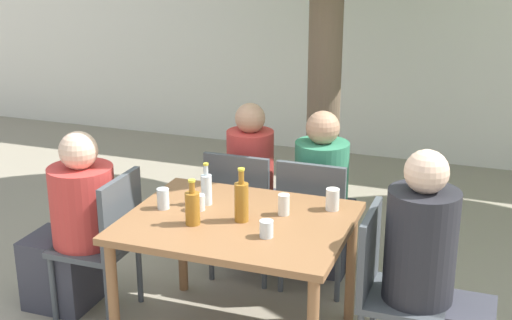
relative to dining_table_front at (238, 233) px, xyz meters
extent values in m
cube|color=white|center=(0.00, 3.72, 0.73)|extent=(10.00, 0.08, 2.80)
cylinder|color=brown|center=(0.00, 1.85, 0.36)|extent=(0.26, 0.26, 2.07)
cube|color=brown|center=(0.00, 0.00, 0.07)|extent=(1.24, 0.98, 0.04)
cylinder|color=brown|center=(-0.56, -0.43, -0.31)|extent=(0.06, 0.06, 0.72)
cylinder|color=brown|center=(-0.56, 0.43, -0.31)|extent=(0.06, 0.06, 0.72)
cylinder|color=brown|center=(0.56, 0.43, -0.31)|extent=(0.06, 0.06, 0.72)
cube|color=#474C51|center=(-0.94, 0.00, -0.23)|extent=(0.44, 0.44, 0.04)
cube|color=#474C51|center=(-0.74, 0.00, 0.01)|extent=(0.04, 0.44, 0.45)
cylinder|color=#474C51|center=(-1.13, 0.19, -0.46)|extent=(0.04, 0.04, 0.43)
cylinder|color=#474C51|center=(-1.13, -0.19, -0.46)|extent=(0.04, 0.04, 0.43)
cylinder|color=#474C51|center=(-0.75, 0.19, -0.46)|extent=(0.04, 0.04, 0.43)
cylinder|color=#474C51|center=(-0.75, -0.19, -0.46)|extent=(0.04, 0.04, 0.43)
cube|color=#474C51|center=(0.94, 0.00, -0.23)|extent=(0.44, 0.44, 0.04)
cube|color=#474C51|center=(0.74, 0.00, 0.01)|extent=(0.04, 0.44, 0.45)
cylinder|color=#474C51|center=(0.75, 0.19, -0.46)|extent=(0.04, 0.04, 0.43)
cube|color=#474C51|center=(-0.25, 0.81, -0.23)|extent=(0.44, 0.44, 0.04)
cube|color=#474C51|center=(-0.25, 0.61, 0.01)|extent=(0.44, 0.04, 0.45)
cylinder|color=#474C51|center=(-0.06, 1.00, -0.46)|extent=(0.04, 0.04, 0.43)
cylinder|color=#474C51|center=(-0.44, 1.00, -0.46)|extent=(0.04, 0.04, 0.43)
cylinder|color=#474C51|center=(-0.06, 0.62, -0.46)|extent=(0.04, 0.04, 0.43)
cylinder|color=#474C51|center=(-0.44, 0.62, -0.46)|extent=(0.04, 0.04, 0.43)
cube|color=#474C51|center=(0.25, 0.81, -0.23)|extent=(0.44, 0.44, 0.04)
cube|color=#474C51|center=(0.25, 0.61, 0.01)|extent=(0.44, 0.04, 0.45)
cylinder|color=#474C51|center=(0.44, 1.00, -0.46)|extent=(0.04, 0.04, 0.43)
cylinder|color=#474C51|center=(0.06, 1.00, -0.46)|extent=(0.04, 0.04, 0.43)
cylinder|color=#474C51|center=(0.44, 0.62, -0.46)|extent=(0.04, 0.04, 0.43)
cylinder|color=#474C51|center=(0.06, 0.62, -0.46)|extent=(0.04, 0.04, 0.43)
cube|color=#383842|center=(-1.20, 0.00, -0.44)|extent=(0.40, 0.35, 0.46)
cylinder|color=#C63833|center=(-1.00, 0.00, 0.03)|extent=(0.39, 0.39, 0.48)
sphere|color=beige|center=(-1.00, 0.00, 0.38)|extent=(0.23, 0.23, 0.23)
cylinder|color=#232328|center=(1.00, 0.00, 0.09)|extent=(0.36, 0.36, 0.59)
sphere|color=beige|center=(1.00, 0.00, 0.48)|extent=(0.22, 0.22, 0.22)
cube|color=#383842|center=(-0.25, 1.07, -0.44)|extent=(0.28, 0.40, 0.46)
cylinder|color=#C63833|center=(-0.25, 0.87, 0.06)|extent=(0.32, 0.32, 0.54)
sphere|color=tan|center=(-0.25, 0.87, 0.42)|extent=(0.20, 0.20, 0.20)
cube|color=#383842|center=(0.25, 1.07, -0.44)|extent=(0.32, 0.40, 0.46)
cylinder|color=#337F5B|center=(0.25, 0.87, 0.05)|extent=(0.35, 0.35, 0.51)
sphere|color=tan|center=(0.25, 0.87, 0.40)|extent=(0.22, 0.22, 0.22)
cylinder|color=#9E661E|center=(-0.20, -0.15, 0.18)|extent=(0.08, 0.08, 0.18)
cylinder|color=#9E661E|center=(-0.20, -0.15, 0.30)|extent=(0.03, 0.03, 0.06)
cylinder|color=gold|center=(-0.20, -0.15, 0.34)|extent=(0.04, 0.04, 0.01)
cylinder|color=silver|center=(-0.25, 0.15, 0.18)|extent=(0.06, 0.06, 0.18)
cylinder|color=silver|center=(-0.25, 0.15, 0.29)|extent=(0.03, 0.03, 0.06)
cylinder|color=gold|center=(-0.25, 0.15, 0.33)|extent=(0.03, 0.03, 0.01)
cylinder|color=#9E661E|center=(0.03, -0.01, 0.20)|extent=(0.08, 0.08, 0.22)
cylinder|color=#9E661E|center=(0.03, -0.01, 0.34)|extent=(0.03, 0.03, 0.08)
cylinder|color=gold|center=(0.03, -0.01, 0.39)|extent=(0.04, 0.04, 0.01)
cylinder|color=silver|center=(0.23, -0.17, 0.13)|extent=(0.07, 0.07, 0.09)
cylinder|color=silver|center=(-0.46, 0.00, 0.15)|extent=(0.07, 0.07, 0.12)
cylinder|color=silver|center=(-0.25, 0.05, 0.13)|extent=(0.07, 0.07, 0.09)
cylinder|color=silver|center=(0.46, 0.31, 0.15)|extent=(0.08, 0.08, 0.13)
cylinder|color=silver|center=(0.22, 0.15, 0.15)|extent=(0.07, 0.07, 0.12)
camera|label=1|loc=(1.32, -3.38, 1.65)|focal=50.00mm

